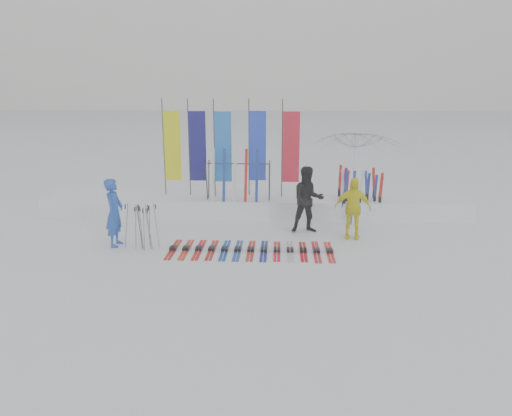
# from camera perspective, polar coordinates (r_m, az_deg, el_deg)

# --- Properties ---
(ground) EXTENTS (120.00, 120.00, 0.00)m
(ground) POSITION_cam_1_polar(r_m,az_deg,el_deg) (12.39, -1.29, -6.34)
(ground) COLOR white
(ground) RESTS_ON ground
(snow_bank) EXTENTS (14.00, 1.60, 0.60)m
(snow_bank) POSITION_cam_1_polar(r_m,az_deg,el_deg) (16.68, -0.18, 0.28)
(snow_bank) COLOR white
(snow_bank) RESTS_ON ground
(person_blue) EXTENTS (0.46, 0.69, 1.86)m
(person_blue) POSITION_cam_1_polar(r_m,az_deg,el_deg) (13.93, -15.88, -0.51)
(person_blue) COLOR #1E49B0
(person_blue) RESTS_ON ground
(person_black) EXTENTS (1.05, 0.87, 1.96)m
(person_black) POSITION_cam_1_polar(r_m,az_deg,el_deg) (14.68, 5.94, 0.95)
(person_black) COLOR black
(person_black) RESTS_ON ground
(person_yellow) EXTENTS (1.05, 0.50, 1.75)m
(person_yellow) POSITION_cam_1_polar(r_m,az_deg,el_deg) (14.33, 10.98, -0.02)
(person_yellow) COLOR yellow
(person_yellow) RESTS_ON ground
(tent_canopy) EXTENTS (4.04, 4.07, 2.77)m
(tent_canopy) POSITION_cam_1_polar(r_m,az_deg,el_deg) (17.55, 11.29, 4.34)
(tent_canopy) COLOR white
(tent_canopy) RESTS_ON ground
(ski_row) EXTENTS (4.31, 1.69, 0.07)m
(ski_row) POSITION_cam_1_polar(r_m,az_deg,el_deg) (13.23, -0.57, -4.79)
(ski_row) COLOR #B10E0E
(ski_row) RESTS_ON ground
(pole_cluster) EXTENTS (0.92, 0.51, 1.25)m
(pole_cluster) POSITION_cam_1_polar(r_m,az_deg,el_deg) (13.60, -12.83, -2.13)
(pole_cluster) COLOR #595B60
(pole_cluster) RESTS_ON ground
(feather_flags) EXTENTS (4.51, 0.30, 3.20)m
(feather_flags) POSITION_cam_1_polar(r_m,az_deg,el_deg) (16.57, -3.31, 7.01)
(feather_flags) COLOR #383A3F
(feather_flags) RESTS_ON ground
(ski_rack) EXTENTS (2.04, 0.80, 1.23)m
(ski_rack) POSITION_cam_1_polar(r_m,az_deg,el_deg) (16.09, -2.02, 3.69)
(ski_rack) COLOR #383A3F
(ski_rack) RESTS_ON ground
(upright_skis) EXTENTS (1.40, 1.20, 1.69)m
(upright_skis) POSITION_cam_1_polar(r_m,az_deg,el_deg) (16.36, 11.54, 1.47)
(upright_skis) COLOR navy
(upright_skis) RESTS_ON ground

